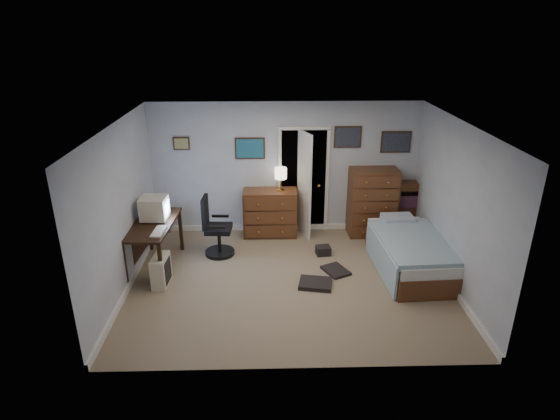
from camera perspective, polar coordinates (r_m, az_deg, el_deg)
The scene contains 15 objects.
floor at distance 7.51m, azimuth 1.15°, elevation -8.73°, with size 5.00×4.00×0.02m, color gray.
computer_desk at distance 7.92m, azimuth -15.85°, elevation -2.77°, with size 0.73×1.43×0.81m.
crt_monitor at distance 7.87m, azimuth -15.07°, elevation 0.21°, with size 0.44×0.41×0.39m.
keyboard at distance 7.46m, azimuth -14.57°, elevation -2.54°, with size 0.16×0.43×0.03m, color beige.
pc_tower at distance 7.54m, azimuth -14.31°, elevation -7.17°, with size 0.25×0.46×0.48m.
office_chair at distance 8.21m, azimuth -7.88°, elevation -2.75°, with size 0.54×0.54×1.07m.
media_stack at distance 9.29m, azimuth -13.84°, elevation -0.50°, with size 0.15×0.15×0.73m, color maroon.
low_dresser at distance 8.89m, azimuth -1.20°, elevation -0.31°, with size 1.01×0.50×0.89m, color brown.
table_lamp at distance 8.63m, azimuth 0.09°, elevation 4.41°, with size 0.23×0.23×0.44m.
doorway at distance 9.19m, azimuth 2.72°, elevation 4.12°, with size 0.96×1.12×2.05m.
tall_dresser at distance 9.01m, azimuth 11.20°, elevation 0.94°, with size 0.88×0.52×1.30m, color brown.
headboard_bookcase at distance 9.35m, azimuth 15.79°, elevation 0.57°, with size 1.13×0.33×1.01m.
bed at distance 7.99m, azimuth 15.47°, elevation -5.01°, with size 1.15×2.01×0.64m.
wall_posters at distance 8.72m, azimuth 4.41°, elevation 8.18°, with size 4.38×0.04×0.60m.
floor_clutter at distance 7.74m, azimuth 5.23°, elevation -7.34°, with size 0.91×1.39×0.16m.
Camera 1 is at (-0.32, -6.43, 3.85)m, focal length 30.00 mm.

